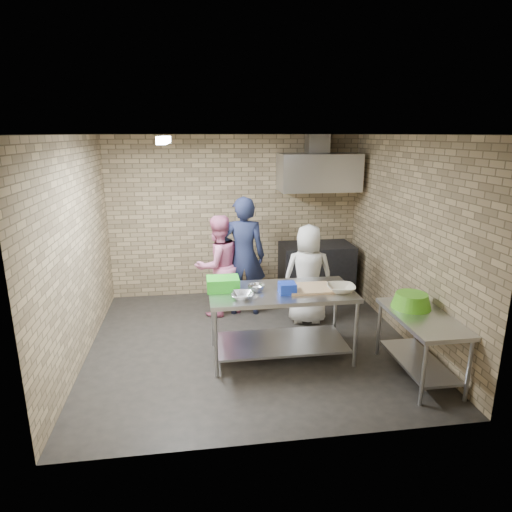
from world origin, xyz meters
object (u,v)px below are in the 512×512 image
(prep_table, at_px, (281,324))
(green_crate, at_px, (223,284))
(green_basin, at_px, (411,300))
(blue_tub, at_px, (287,288))
(woman_pink, at_px, (218,266))
(woman_white, at_px, (308,274))
(bottle_red, at_px, (318,176))
(side_counter, at_px, (420,346))
(stove, at_px, (316,270))
(man_navy, at_px, (243,256))
(bottle_green, at_px, (341,176))

(prep_table, relative_size, green_crate, 4.50)
(green_crate, bearing_deg, green_basin, -14.66)
(blue_tub, relative_size, woman_pink, 0.13)
(green_crate, height_order, green_basin, green_crate)
(woman_pink, xyz_separation_m, woman_white, (1.28, -0.49, -0.04))
(blue_tub, height_order, bottle_red, bottle_red)
(side_counter, height_order, stove, stove)
(prep_table, distance_m, green_basin, 1.57)
(prep_table, distance_m, blue_tub, 0.51)
(green_basin, relative_size, man_navy, 0.25)
(blue_tub, bearing_deg, woman_pink, 115.01)
(blue_tub, xyz_separation_m, woman_white, (0.55, 1.08, -0.20))
(stove, distance_m, green_basin, 2.57)
(side_counter, xyz_separation_m, blue_tub, (-1.43, 0.59, 0.56))
(stove, height_order, man_navy, man_navy)
(prep_table, relative_size, green_basin, 3.81)
(stove, height_order, green_crate, green_crate)
(bottle_red, xyz_separation_m, man_navy, (-1.37, -0.85, -1.12))
(prep_table, bearing_deg, side_counter, -25.19)
(green_crate, relative_size, man_navy, 0.21)
(woman_pink, bearing_deg, woman_white, 131.79)
(woman_pink, bearing_deg, bottle_red, 177.73)
(green_basin, bearing_deg, woman_pink, 138.15)
(green_basin, distance_m, bottle_green, 2.98)
(woman_pink, bearing_deg, blue_tub, 87.64)
(bottle_red, bearing_deg, bottle_green, 0.00)
(stove, distance_m, blue_tub, 2.42)
(green_crate, bearing_deg, man_navy, 73.06)
(prep_table, height_order, woman_white, woman_white)
(prep_table, bearing_deg, bottle_red, 64.89)
(bottle_green, bearing_deg, green_basin, -90.42)
(side_counter, distance_m, green_basin, 0.52)
(green_crate, xyz_separation_m, bottle_green, (2.18, 2.18, 1.06))
(man_navy, bearing_deg, side_counter, 135.55)
(green_crate, height_order, bottle_red, bottle_red)
(green_basin, bearing_deg, bottle_red, 97.90)
(side_counter, distance_m, stove, 2.79)
(prep_table, bearing_deg, green_basin, -16.96)
(bottle_green, xyz_separation_m, woman_pink, (-2.16, -0.82, -1.24))
(stove, relative_size, bottle_green, 8.00)
(blue_tub, height_order, bottle_green, bottle_green)
(prep_table, distance_m, side_counter, 1.63)
(man_navy, distance_m, woman_white, 1.02)
(green_basin, relative_size, woman_pink, 0.30)
(bottle_green, distance_m, woman_white, 2.03)
(green_basin, bearing_deg, woman_white, 121.04)
(prep_table, xyz_separation_m, woman_pink, (-0.68, 1.47, 0.34))
(bottle_green, bearing_deg, bottle_red, 180.00)
(stove, relative_size, woman_pink, 0.77)
(bottle_green, bearing_deg, woman_white, -123.87)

